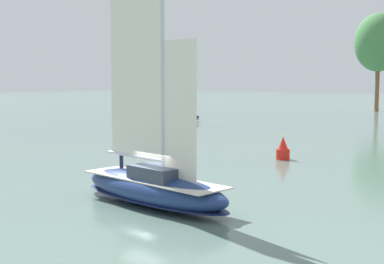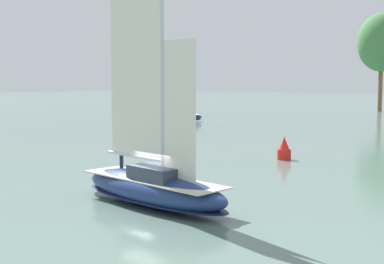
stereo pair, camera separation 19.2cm
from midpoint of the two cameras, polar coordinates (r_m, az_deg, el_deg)
name	(u,v)px [view 1 (the left image)]	position (r m, az deg, el deg)	size (l,w,h in m)	color
ground_plane	(153,205)	(25.85, -4.41, -7.77)	(400.00, 400.00, 0.00)	slate
tree_shore_left	(379,43)	(105.88, 19.23, 8.99)	(8.83, 8.83, 18.18)	brown
sailboat_main	(153,184)	(25.62, -4.41, -5.52)	(9.70, 3.66, 13.01)	navy
sailboat_moored_mid_channel	(174,117)	(75.23, -2.05, 1.62)	(6.64, 6.91, 10.31)	navy
channel_buoy	(283,150)	(40.56, 9.54, -1.87)	(1.03, 1.03, 1.88)	red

